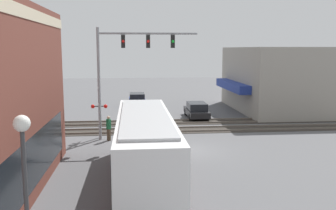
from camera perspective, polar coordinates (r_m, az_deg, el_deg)
ground_plane at (r=23.77m, az=2.83°, el=-6.98°), size 120.00×120.00×0.00m
shop_building at (r=40.49m, az=15.84°, el=3.83°), size 13.38×9.00×6.52m
city_bus at (r=17.96m, az=-3.55°, el=-6.06°), size 11.66×2.59×3.33m
traffic_signal_gantry at (r=26.20m, az=-6.27°, el=7.14°), size 0.42×6.96×7.82m
crossing_signal at (r=27.15m, az=-10.44°, el=-0.20°), size 1.41×1.18×3.81m
streetlamp at (r=10.67m, az=-20.91°, el=-11.48°), size 0.44×0.44×4.70m
rail_track_near at (r=29.54m, az=1.13°, el=-3.83°), size 2.60×60.00×0.15m
rail_track_far at (r=32.65m, az=0.48°, el=-2.63°), size 2.60×60.00×0.15m
parked_car_black at (r=34.88m, az=4.38°, el=-0.86°), size 4.50×1.82×1.44m
parked_car_blue at (r=41.78m, az=-4.73°, el=0.73°), size 4.40×1.82×1.50m
pedestrian_near_bus at (r=21.71m, az=1.63°, el=-6.00°), size 0.34×0.34×1.77m
pedestrian_at_crossing at (r=26.47m, az=-9.03°, el=-3.48°), size 0.34×0.34×1.74m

